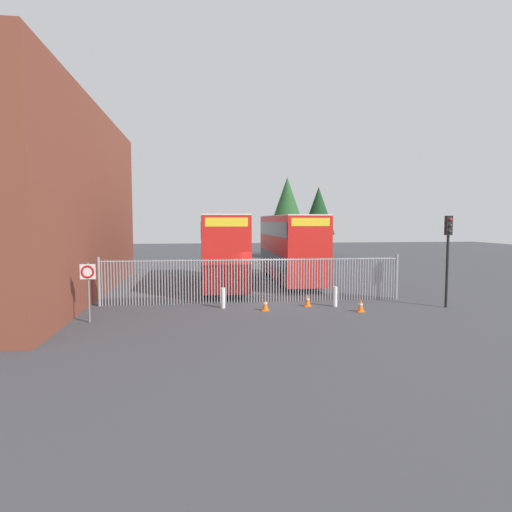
% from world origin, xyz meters
% --- Properties ---
extents(ground_plane, '(100.00, 100.00, 0.00)m').
position_xyz_m(ground_plane, '(0.00, 8.00, 0.00)').
color(ground_plane, '#3D3D42').
extents(depot_building_brick, '(6.21, 21.15, 10.11)m').
position_xyz_m(depot_building_brick, '(-11.60, 3.40, 5.05)').
color(depot_building_brick, brown).
rests_on(depot_building_brick, ground).
extents(palisade_fence, '(15.03, 0.14, 2.35)m').
position_xyz_m(palisade_fence, '(-0.61, 0.00, 1.18)').
color(palisade_fence, gray).
rests_on(palisade_fence, ground).
extents(double_decker_bus_near_gate, '(2.54, 10.81, 4.42)m').
position_xyz_m(double_decker_bus_near_gate, '(-1.94, 5.70, 2.42)').
color(double_decker_bus_near_gate, red).
rests_on(double_decker_bus_near_gate, ground).
extents(double_decker_bus_behind_fence_left, '(2.54, 10.81, 4.42)m').
position_xyz_m(double_decker_bus_behind_fence_left, '(2.70, 7.15, 2.42)').
color(double_decker_bus_behind_fence_left, red).
rests_on(double_decker_bus_behind_fence_left, ground).
extents(bollard_near_left, '(0.20, 0.20, 0.95)m').
position_xyz_m(bollard_near_left, '(-2.21, -1.21, 0.47)').
color(bollard_near_left, silver).
rests_on(bollard_near_left, ground).
extents(bollard_center_front, '(0.20, 0.20, 0.95)m').
position_xyz_m(bollard_center_front, '(3.09, -1.54, 0.47)').
color(bollard_center_front, silver).
rests_on(bollard_center_front, ground).
extents(traffic_cone_by_gate, '(0.34, 0.34, 0.59)m').
position_xyz_m(traffic_cone_by_gate, '(1.80, -1.32, 0.29)').
color(traffic_cone_by_gate, orange).
rests_on(traffic_cone_by_gate, ground).
extents(traffic_cone_mid_forecourt, '(0.34, 0.34, 0.59)m').
position_xyz_m(traffic_cone_mid_forecourt, '(3.85, -2.85, 0.29)').
color(traffic_cone_mid_forecourt, orange).
rests_on(traffic_cone_mid_forecourt, ground).
extents(traffic_cone_near_kerb, '(0.34, 0.34, 0.59)m').
position_xyz_m(traffic_cone_near_kerb, '(-0.35, -2.07, 0.29)').
color(traffic_cone_near_kerb, orange).
rests_on(traffic_cone_near_kerb, ground).
extents(speed_limit_sign_post, '(0.60, 0.14, 2.40)m').
position_xyz_m(speed_limit_sign_post, '(-7.69, -3.47, 1.78)').
color(speed_limit_sign_post, slate).
rests_on(speed_limit_sign_post, ground).
extents(traffic_light_kerbside, '(0.28, 0.33, 4.30)m').
position_xyz_m(traffic_light_kerbside, '(8.21, -2.37, 2.99)').
color(traffic_light_kerbside, black).
rests_on(traffic_light_kerbside, ground).
extents(tree_tall_back, '(4.85, 4.85, 8.84)m').
position_xyz_m(tree_tall_back, '(6.33, 26.47, 5.37)').
color(tree_tall_back, '#4C3823').
rests_on(tree_tall_back, ground).
extents(tree_short_side, '(3.79, 3.79, 7.92)m').
position_xyz_m(tree_short_side, '(10.16, 27.40, 5.20)').
color(tree_short_side, '#4C3823').
rests_on(tree_short_side, ground).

